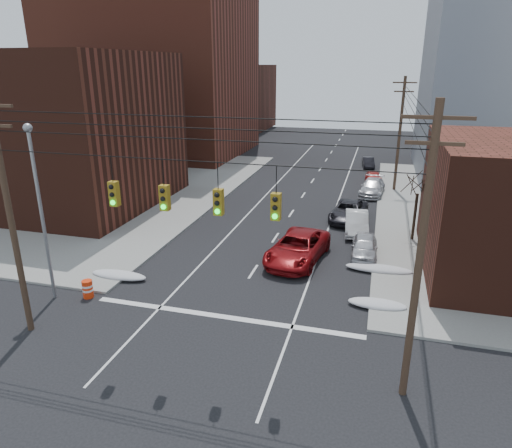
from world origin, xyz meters
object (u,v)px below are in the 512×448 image
Objects in this scene: parked_car_c at (349,211)px; parked_car_d at (372,187)px; lot_car_b at (138,191)px; red_pickup at (298,248)px; lot_car_c at (123,186)px; construction_barrel at (88,289)px; parked_car_a at (364,247)px; parked_car_e at (373,179)px; lot_car_a at (137,188)px; lot_car_d at (129,175)px; parked_car_b at (357,222)px; parked_car_f at (368,163)px.

parked_car_d is at bearing 85.32° from parked_car_c.
parked_car_c is at bearing -113.37° from lot_car_b.
red_pickup reaches higher than lot_car_b.
lot_car_c reaches higher than parked_car_c.
parked_car_a is at bearing 34.29° from construction_barrel.
parked_car_d is 1.27× the size of parked_car_e.
parked_car_a is 22.69m from lot_car_b.
lot_car_a reaches higher than parked_car_d.
lot_car_a is (-21.62, -10.54, 0.18)m from parked_car_e.
parked_car_c is at bearing 82.56° from red_pickup.
lot_car_b is at bearing -147.67° from lot_car_d.
red_pickup is 1.36× the size of parked_car_b.
construction_barrel is (-10.04, -7.88, -0.38)m from red_pickup.
parked_car_e is 25.46m from lot_car_c.
lot_car_d is at bearing 171.21° from parked_car_c.
parked_car_c is (-1.60, 7.34, 0.05)m from parked_car_a.
lot_car_a is 20.23m from construction_barrel.
lot_car_b is at bearing -156.18° from parked_car_e.
parked_car_e is 25.82m from lot_car_d.
lot_car_c is at bearing -179.31° from parked_car_c.
parked_car_f is at bearing -63.48° from lot_car_d.
lot_car_a is at bearing -144.36° from parked_car_f.
lot_car_a is at bearing -89.00° from lot_car_c.
parked_car_a is 28.51m from parked_car_f.
lot_car_a is at bearing 13.77° from lot_car_b.
parked_car_b reaches higher than parked_car_e.
parked_car_e is 24.05m from lot_car_a.
lot_car_d is at bearing -170.77° from parked_car_e.
parked_car_d is 1.15× the size of lot_car_d.
parked_car_e is at bearing 87.12° from red_pickup.
lot_car_b is at bearing 164.62° from parked_car_b.
parked_car_d is (0.00, 15.70, 0.05)m from parked_car_a.
parked_car_a is 19.69m from parked_car_e.
lot_car_c is at bearing 115.62° from construction_barrel.
parked_car_b is 0.98× the size of lot_car_b.
parked_car_c is 1.46× the size of parked_car_f.
parked_car_a is at bearing -136.76° from lot_car_a.
parked_car_b is (-0.80, 4.62, 0.07)m from parked_car_a.
red_pickup is at bearing -110.34° from lot_car_c.
red_pickup reaches higher than parked_car_e.
parked_car_e is (4.11, 21.47, -0.19)m from red_pickup.
parked_car_a is 17.13m from construction_barrel.
parked_car_d is at bearing 80.97° from parked_car_b.
parked_car_a is 0.94× the size of lot_car_a.
lot_car_d reaches higher than parked_car_d.
construction_barrel is at bearing -120.16° from parked_car_e.
parked_car_e is at bearing 88.45° from parked_car_a.
parked_car_c reaches higher than parked_car_e.
parked_car_d is 12.83m from parked_car_f.
lot_car_a reaches higher than lot_car_b.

